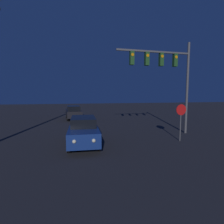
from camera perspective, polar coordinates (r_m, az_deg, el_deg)
The scene contains 4 objects.
car_near at distance 10.42m, azimuth -9.32°, elevation -5.86°, with size 1.87×4.57×1.59m.
car_far at distance 21.21m, azimuth -12.47°, elevation -0.04°, with size 1.88×4.57×1.59m.
traffic_signal_mast at distance 13.43m, azimuth 17.50°, elevation 13.04°, with size 5.56×0.30×6.69m.
stop_sign at distance 11.68m, azimuth 21.57°, elevation -1.13°, with size 0.68×0.07×2.32m.
Camera 1 is at (-2.54, 2.67, 2.92)m, focal length 28.00 mm.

